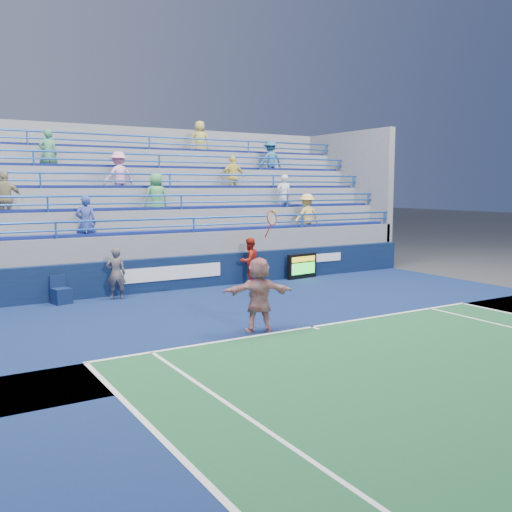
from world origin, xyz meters
TOP-DOWN VIEW (x-y plane):
  - ground at (0.00, 0.00)m, footprint 120.00×120.00m
  - sponsor_wall at (0.00, 6.50)m, footprint 18.00×0.32m
  - bleacher_stand at (-0.01, 10.27)m, footprint 18.00×5.60m
  - serve_speed_board at (4.16, 6.19)m, footprint 1.35×0.31m
  - judge_chair at (-4.56, 6.05)m, footprint 0.57×0.58m
  - tennis_player at (-1.31, 0.35)m, footprint 1.73×1.10m
  - line_judge at (-2.97, 5.90)m, footprint 0.66×0.52m
  - ball_girl at (1.84, 6.11)m, footprint 0.91×0.78m

SIDE VIEW (x-z plane):
  - ground at x=0.00m, z-range 0.00..0.00m
  - judge_chair at x=-4.56m, z-range -0.15..0.69m
  - serve_speed_board at x=4.16m, z-range 0.00..0.93m
  - sponsor_wall at x=0.00m, z-range 0.00..1.10m
  - line_judge at x=-2.97m, z-range 0.00..1.59m
  - ball_girl at x=1.84m, z-range 0.00..1.63m
  - tennis_player at x=-1.31m, z-range -0.53..2.33m
  - bleacher_stand at x=-0.01m, z-range -1.52..4.61m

